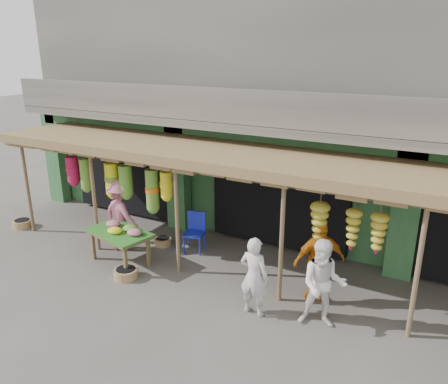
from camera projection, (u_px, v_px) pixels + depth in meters
The scene contains 12 objects.
ground at pixel (240, 284), 9.68m from camera, with size 80.00×80.00×0.00m, color #514C47.
building at pixel (317, 106), 12.67m from camera, with size 16.40×6.80×7.00m.
awning at pixel (251, 162), 9.61m from camera, with size 14.00×2.70×2.79m.
flower_table at pixel (120, 233), 10.41m from camera, with size 1.76×1.27×0.95m.
blue_chair at pixel (195, 229), 11.13m from camera, with size 0.59×0.60×1.02m.
basket_left at pixel (23, 224), 12.68m from camera, with size 0.53×0.53×0.22m, color #996F45.
basket_mid at pixel (126, 273), 9.91m from camera, with size 0.55×0.55×0.21m, color #A17D48.
basket_right at pixel (163, 242), 11.53m from camera, with size 0.44×0.44×0.20m, color #88603F.
person_front at pixel (254, 276), 8.36m from camera, with size 0.59×0.39×1.62m, color silver.
person_right at pixel (323, 284), 7.98m from camera, with size 0.84×0.65×1.73m, color white.
person_vendor at pixel (319, 261), 8.74m from camera, with size 1.06×0.44×1.81m, color #CA6E13.
person_shopper at pixel (122, 214), 11.15m from camera, with size 1.19×0.69×1.85m, color #C66987.
Camera 1 is at (3.78, -7.67, 4.98)m, focal length 35.00 mm.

